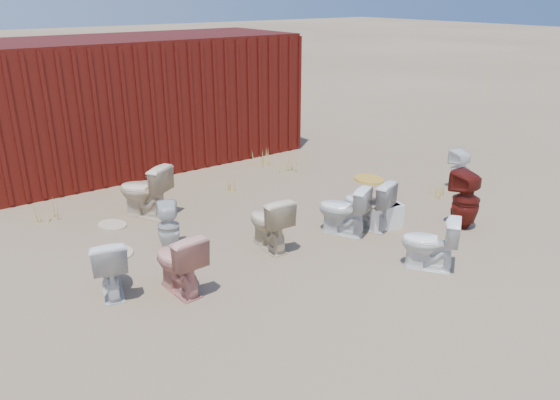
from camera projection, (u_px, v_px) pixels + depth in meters
ground at (307, 253)px, 7.11m from camera, size 100.00×100.00×0.00m
shipping_container at (140, 101)px, 10.59m from camera, size 6.00×2.40×2.40m
toilet_front_a at (109, 265)px, 6.04m from camera, size 0.56×0.76×0.70m
toilet_front_pink at (178, 262)px, 6.08m from camera, size 0.45×0.75×0.74m
toilet_front_c at (343, 210)px, 7.54m from camera, size 0.67×0.81×0.72m
toilet_front_maroon at (466, 200)px, 7.71m from camera, size 0.39×0.40×0.85m
toilet_front_e at (430, 243)px, 6.59m from camera, size 0.69×0.76×0.68m
toilet_back_a at (168, 226)px, 7.11m from camera, size 0.38×0.38×0.64m
toilet_back_beige_left at (144, 191)px, 8.12m from camera, size 0.81×0.92×0.82m
toilet_back_beige_right at (269, 222)px, 7.12m from camera, size 0.47×0.75×0.74m
toilet_back_yellowlid at (367, 204)px, 7.71m from camera, size 0.61×0.81×0.73m
toilet_back_e at (460, 170)px, 9.24m from camera, size 0.37×0.37×0.70m
yellow_lid at (369, 179)px, 7.58m from camera, size 0.37×0.46×0.02m
loose_tank at (386, 217)px, 7.77m from camera, size 0.53×0.30×0.35m
loose_lid_near at (118, 252)px, 7.09m from camera, size 0.38×0.49×0.02m
loose_lid_far at (112, 225)px, 7.92m from camera, size 0.49×0.56×0.02m
weed_clump_a at (45, 209)px, 8.11m from camera, size 0.36×0.36×0.30m
weed_clump_b at (231, 185)px, 9.18m from camera, size 0.32×0.32×0.27m
weed_clump_c at (286, 164)px, 10.23m from camera, size 0.36×0.36×0.30m
weed_clump_d at (162, 179)px, 9.46m from camera, size 0.30×0.30×0.27m
weed_clump_e at (262, 158)px, 10.63m from camera, size 0.34×0.34×0.29m
weed_clump_f at (438, 190)px, 9.05m from camera, size 0.28×0.28×0.21m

